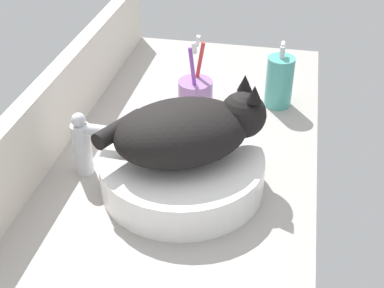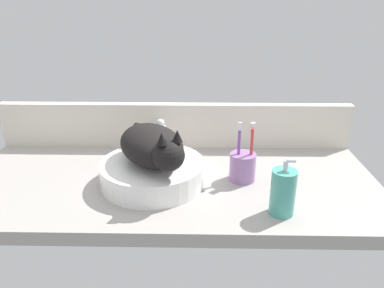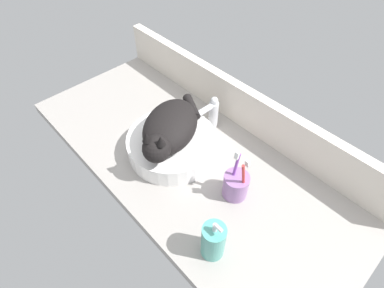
{
  "view_description": "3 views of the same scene",
  "coord_description": "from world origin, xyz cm",
  "px_view_note": "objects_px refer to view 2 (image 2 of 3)",
  "views": [
    {
      "loc": [
        -84.15,
        -20.56,
        65.01
      ],
      "look_at": [
        -1.45,
        -3.94,
        7.64
      ],
      "focal_mm": 50.0,
      "sensor_mm": 36.0,
      "label": 1
    },
    {
      "loc": [
        8.86,
        -102.76,
        54.16
      ],
      "look_at": [
        6.73,
        1.32,
        11.15
      ],
      "focal_mm": 35.0,
      "sensor_mm": 36.0,
      "label": 2
    },
    {
      "loc": [
        51.31,
        -45.8,
        81.32
      ],
      "look_at": [
        3.72,
        -1.22,
        9.41
      ],
      "focal_mm": 28.0,
      "sensor_mm": 36.0,
      "label": 3
    }
  ],
  "objects_px": {
    "sink_basin": "(153,173)",
    "soap_dispenser": "(283,192)",
    "cat": "(153,146)",
    "toothbrush_cup": "(243,166)",
    "faucet": "(161,138)"
  },
  "relations": [
    {
      "from": "cat",
      "to": "faucet",
      "type": "bearing_deg",
      "value": 90.26
    },
    {
      "from": "soap_dispenser",
      "to": "faucet",
      "type": "bearing_deg",
      "value": 134.98
    },
    {
      "from": "cat",
      "to": "soap_dispenser",
      "type": "xyz_separation_m",
      "value": [
        0.35,
        -0.15,
        -0.06
      ]
    },
    {
      "from": "sink_basin",
      "to": "soap_dispenser",
      "type": "relative_size",
      "value": 1.99
    },
    {
      "from": "cat",
      "to": "toothbrush_cup",
      "type": "relative_size",
      "value": 1.61
    },
    {
      "from": "soap_dispenser",
      "to": "toothbrush_cup",
      "type": "height_order",
      "value": "toothbrush_cup"
    },
    {
      "from": "sink_basin",
      "to": "toothbrush_cup",
      "type": "relative_size",
      "value": 1.67
    },
    {
      "from": "cat",
      "to": "toothbrush_cup",
      "type": "bearing_deg",
      "value": 8.76
    },
    {
      "from": "soap_dispenser",
      "to": "toothbrush_cup",
      "type": "bearing_deg",
      "value": 113.74
    },
    {
      "from": "sink_basin",
      "to": "cat",
      "type": "height_order",
      "value": "cat"
    },
    {
      "from": "faucet",
      "to": "toothbrush_cup",
      "type": "xyz_separation_m",
      "value": [
        0.27,
        -0.16,
        -0.03
      ]
    },
    {
      "from": "cat",
      "to": "sink_basin",
      "type": "bearing_deg",
      "value": 122.55
    },
    {
      "from": "sink_basin",
      "to": "soap_dispenser",
      "type": "height_order",
      "value": "soap_dispenser"
    },
    {
      "from": "faucet",
      "to": "soap_dispenser",
      "type": "bearing_deg",
      "value": -45.02
    },
    {
      "from": "sink_basin",
      "to": "cat",
      "type": "relative_size",
      "value": 1.03
    }
  ]
}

